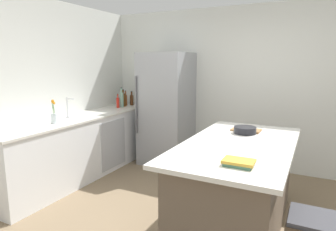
% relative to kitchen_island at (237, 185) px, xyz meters
% --- Properties ---
extents(ground_plane, '(7.20, 7.20, 0.00)m').
position_rel_kitchen_island_xyz_m(ground_plane, '(-0.38, -0.30, -0.46)').
color(ground_plane, '#7A664C').
extents(wall_rear, '(6.00, 0.10, 2.60)m').
position_rel_kitchen_island_xyz_m(wall_rear, '(-0.38, 1.95, 0.84)').
color(wall_rear, silver).
rests_on(wall_rear, ground_plane).
extents(wall_left, '(0.10, 6.00, 2.60)m').
position_rel_kitchen_island_xyz_m(wall_left, '(-2.83, -0.30, 0.84)').
color(wall_left, silver).
rests_on(wall_left, ground_plane).
extents(counter_run_left, '(0.67, 2.90, 0.92)m').
position_rel_kitchen_island_xyz_m(counter_run_left, '(-2.46, 0.37, -0.00)').
color(counter_run_left, white).
rests_on(counter_run_left, ground_plane).
extents(kitchen_island, '(1.03, 1.97, 0.92)m').
position_rel_kitchen_island_xyz_m(kitchen_island, '(0.00, 0.00, 0.00)').
color(kitchen_island, brown).
rests_on(kitchen_island, ground_plane).
extents(refrigerator, '(0.77, 0.79, 1.88)m').
position_rel_kitchen_island_xyz_m(refrigerator, '(-1.60, 1.52, 0.47)').
color(refrigerator, '#93969B').
rests_on(refrigerator, ground_plane).
extents(sink_faucet, '(0.15, 0.05, 0.30)m').
position_rel_kitchen_island_xyz_m(sink_faucet, '(-2.51, 0.19, 0.62)').
color(sink_faucet, silver).
rests_on(sink_faucet, counter_run_left).
extents(flower_vase, '(0.08, 0.08, 0.32)m').
position_rel_kitchen_island_xyz_m(flower_vase, '(-2.39, -0.18, 0.56)').
color(flower_vase, silver).
rests_on(flower_vase, counter_run_left).
extents(syrup_bottle, '(0.07, 0.07, 0.26)m').
position_rel_kitchen_island_xyz_m(syrup_bottle, '(-2.44, 1.70, 0.56)').
color(syrup_bottle, '#5B3319').
rests_on(syrup_bottle, counter_run_left).
extents(vinegar_bottle, '(0.05, 0.05, 0.28)m').
position_rel_kitchen_island_xyz_m(vinegar_bottle, '(-2.51, 1.61, 0.57)').
color(vinegar_bottle, '#994C23').
rests_on(vinegar_bottle, counter_run_left).
extents(whiskey_bottle, '(0.08, 0.08, 0.31)m').
position_rel_kitchen_island_xyz_m(whiskey_bottle, '(-2.49, 1.51, 0.58)').
color(whiskey_bottle, brown).
rests_on(whiskey_bottle, counter_run_left).
extents(gin_bottle, '(0.07, 0.07, 0.35)m').
position_rel_kitchen_island_xyz_m(gin_bottle, '(-2.46, 1.42, 0.60)').
color(gin_bottle, '#8CB79E').
rests_on(gin_bottle, counter_run_left).
extents(hot_sauce_bottle, '(0.05, 0.05, 0.25)m').
position_rel_kitchen_island_xyz_m(hot_sauce_bottle, '(-2.47, 1.32, 0.55)').
color(hot_sauce_bottle, red).
rests_on(hot_sauce_bottle, counter_run_left).
extents(cookbook_stack, '(0.24, 0.17, 0.05)m').
position_rel_kitchen_island_xyz_m(cookbook_stack, '(0.16, -0.66, 0.48)').
color(cookbook_stack, '#4C7F60').
rests_on(cookbook_stack, kitchen_island).
extents(mixing_bowl, '(0.25, 0.25, 0.08)m').
position_rel_kitchen_island_xyz_m(mixing_bowl, '(-0.04, 0.44, 0.49)').
color(mixing_bowl, black).
rests_on(mixing_bowl, kitchen_island).
extents(cutting_board, '(0.33, 0.22, 0.02)m').
position_rel_kitchen_island_xyz_m(cutting_board, '(-0.05, 0.58, 0.46)').
color(cutting_board, '#9E7042').
rests_on(cutting_board, kitchen_island).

